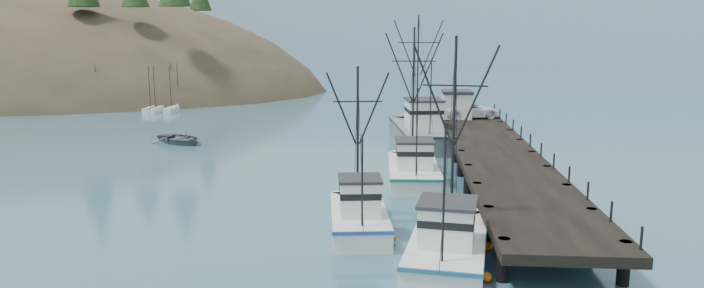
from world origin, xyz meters
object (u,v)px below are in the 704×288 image
at_px(trawler_near, 449,242).
at_px(pickup_truck, 471,110).
at_px(trawler_mid, 358,215).
at_px(motorboat, 180,143).
at_px(pier, 496,155).
at_px(trawler_far, 413,169).
at_px(pier_shed, 457,104).
at_px(work_vessel, 419,131).

bearing_deg(trawler_near, pickup_truck, 82.29).
distance_m(trawler_mid, motorboat, 31.46).
bearing_deg(trawler_near, trawler_mid, 139.51).
bearing_deg(trawler_mid, pier, 54.36).
xyz_separation_m(trawler_mid, pickup_truck, (9.40, 30.61, 2.00)).
bearing_deg(motorboat, pier, -76.74).
bearing_deg(trawler_far, pickup_truck, 71.76).
distance_m(pier_shed, pickup_truck, 1.54).
bearing_deg(work_vessel, trawler_near, -88.87).
xyz_separation_m(pier_shed, motorboat, (-27.08, -5.51, -3.42)).
relative_size(trawler_mid, pier_shed, 2.93).
xyz_separation_m(pickup_truck, motorboat, (-28.49, -5.62, -2.82)).
distance_m(trawler_near, trawler_far, 16.01).
height_order(work_vessel, motorboat, work_vessel).
bearing_deg(work_vessel, pier, -67.95).
height_order(trawler_mid, pickup_truck, trawler_mid).
bearing_deg(trawler_near, work_vessel, 91.13).
relative_size(trawler_far, pier_shed, 3.59).
bearing_deg(trawler_far, motorboat, 149.66).
relative_size(pickup_truck, motorboat, 1.03).
xyz_separation_m(pier_shed, pickup_truck, (1.41, 0.12, -0.60)).
bearing_deg(trawler_mid, pier_shed, 75.32).
bearing_deg(pier, pickup_truck, 90.30).
bearing_deg(pier, motorboat, 157.64).
relative_size(pier_shed, pickup_truck, 0.54).
xyz_separation_m(trawler_far, motorboat, (-22.33, 13.07, -0.82)).
bearing_deg(pier_shed, trawler_mid, -104.68).
bearing_deg(pickup_truck, work_vessel, 114.18).
distance_m(trawler_far, motorboat, 25.89).
height_order(pier, trawler_near, trawler_near).
height_order(trawler_far, pier_shed, trawler_far).
relative_size(trawler_mid, work_vessel, 0.62).
xyz_separation_m(work_vessel, pickup_truck, (5.29, 4.10, 1.59)).
distance_m(trawler_mid, pier_shed, 31.63).
relative_size(pier, motorboat, 7.66).
xyz_separation_m(pier, trawler_mid, (-9.49, -13.23, -0.87)).
xyz_separation_m(trawler_near, pier_shed, (3.28, 34.52, 2.60)).
distance_m(trawler_mid, pickup_truck, 32.09).
relative_size(trawler_near, pickup_truck, 1.88).
xyz_separation_m(pier, trawler_far, (-6.25, -1.31, -0.87)).
bearing_deg(trawler_far, work_vessel, 86.57).
height_order(trawler_mid, pier_shed, trawler_mid).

